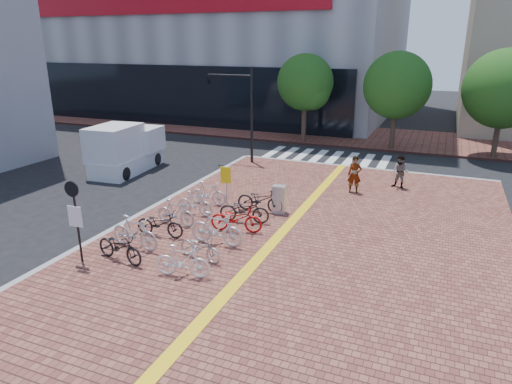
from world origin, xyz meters
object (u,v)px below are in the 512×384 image
at_px(bike_4, 195,203).
at_px(yellow_sign, 226,178).
at_px(bike_1, 134,233).
at_px(bike_6, 183,261).
at_px(pedestrian_a, 355,175).
at_px(notice_sign, 75,212).
at_px(bike_5, 208,193).
at_px(bike_9, 236,219).
at_px(bike_10, 244,210).
at_px(bike_2, 160,224).
at_px(bike_11, 260,200).
at_px(utility_box, 279,199).
at_px(traffic_light_pole, 232,97).
at_px(box_truck, 125,149).
at_px(bike_8, 217,229).
at_px(pedestrian_b, 400,172).
at_px(bike_3, 175,213).
at_px(bike_7, 200,247).
at_px(bike_0, 120,247).

distance_m(bike_4, yellow_sign, 1.91).
height_order(bike_1, bike_6, bike_1).
distance_m(pedestrian_a, notice_sign, 12.32).
relative_size(bike_5, bike_9, 0.87).
bearing_deg(bike_10, bike_2, 126.13).
distance_m(bike_11, utility_box, 0.77).
bearing_deg(traffic_light_pole, bike_4, -74.32).
distance_m(bike_5, box_truck, 7.70).
distance_m(bike_5, utility_box, 3.14).
height_order(bike_2, bike_9, bike_9).
bearing_deg(bike_8, bike_9, -6.58).
bearing_deg(bike_2, pedestrian_b, -43.01).
bearing_deg(bike_10, box_truck, 52.53).
bearing_deg(pedestrian_b, bike_3, -117.81).
bearing_deg(bike_5, bike_11, -91.02).
bearing_deg(bike_10, bike_9, 175.59).
height_order(bike_2, bike_4, bike_4).
relative_size(bike_11, box_truck, 0.42).
bearing_deg(yellow_sign, bike_6, -75.32).
bearing_deg(bike_6, box_truck, 33.09).
bearing_deg(bike_3, bike_5, 1.54).
distance_m(bike_7, bike_11, 4.77).
xyz_separation_m(bike_3, bike_4, (0.14, 1.22, -0.01)).
relative_size(bike_1, bike_2, 1.05).
xyz_separation_m(bike_1, utility_box, (3.33, 5.06, 0.00)).
bearing_deg(yellow_sign, bike_4, -108.66).
bearing_deg(bike_1, yellow_sign, -4.79).
relative_size(bike_0, bike_2, 1.04).
height_order(bike_4, bike_6, bike_6).
bearing_deg(bike_2, pedestrian_a, -39.80).
bearing_deg(traffic_light_pole, bike_5, -72.39).
bearing_deg(bike_1, utility_box, -28.74).
xyz_separation_m(traffic_light_pole, box_truck, (-4.53, -4.01, -2.61)).
bearing_deg(pedestrian_a, bike_5, -152.48).
height_order(bike_5, bike_11, bike_11).
xyz_separation_m(bike_7, traffic_light_pole, (-4.59, 12.12, 3.28)).
xyz_separation_m(bike_1, pedestrian_a, (5.65, 8.86, 0.28)).
xyz_separation_m(bike_10, pedestrian_b, (5.07, 6.82, 0.28)).
xyz_separation_m(bike_0, bike_8, (2.26, 2.28, 0.09)).
relative_size(bike_5, bike_10, 0.86).
xyz_separation_m(bike_1, yellow_sign, (0.87, 5.23, 0.56)).
bearing_deg(bike_9, bike_10, -5.25).
height_order(bike_6, yellow_sign, yellow_sign).
relative_size(bike_4, bike_5, 0.97).
bearing_deg(bike_0, bike_4, 7.95).
bearing_deg(bike_8, bike_7, -179.30).
bearing_deg(bike_6, pedestrian_a, -29.00).
bearing_deg(bike_5, notice_sign, 166.89).
bearing_deg(box_truck, utility_box, -17.55).
bearing_deg(pedestrian_b, traffic_light_pole, -176.29).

